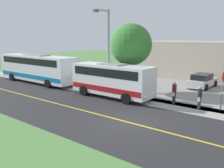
% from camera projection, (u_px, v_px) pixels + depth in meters
% --- Properties ---
extents(ground_plane, '(120.00, 120.00, 0.00)m').
position_uv_depth(ground_plane, '(129.00, 123.00, 14.79)').
color(ground_plane, '#548442').
extents(road_surface, '(8.00, 100.00, 0.01)m').
position_uv_depth(road_surface, '(129.00, 123.00, 14.79)').
color(road_surface, '#28282B').
rests_on(road_surface, ground).
extents(sidewalk, '(2.40, 100.00, 0.01)m').
position_uv_depth(sidewalk, '(167.00, 104.00, 18.80)').
color(sidewalk, '#9E9991').
rests_on(sidewalk, ground).
extents(road_centre_line, '(0.16, 100.00, 0.00)m').
position_uv_depth(road_centre_line, '(129.00, 123.00, 14.79)').
color(road_centre_line, gold).
rests_on(road_centre_line, ground).
extents(shuttle_bus_front, '(2.57, 7.65, 2.96)m').
position_uv_depth(shuttle_bus_front, '(112.00, 79.00, 20.90)').
color(shuttle_bus_front, white).
rests_on(shuttle_bus_front, ground).
extents(transit_bus_rear, '(2.72, 11.40, 3.25)m').
position_uv_depth(transit_bus_rear, '(37.00, 67.00, 27.65)').
color(transit_bus_rear, white).
rests_on(transit_bus_rear, ground).
extents(pedestrian_with_bags, '(0.72, 0.34, 1.67)m').
position_uv_depth(pedestrian_with_bags, '(200.00, 97.00, 17.58)').
color(pedestrian_with_bags, '#335972').
rests_on(pedestrian_with_bags, ground).
extents(pedestrian_waiting, '(0.72, 0.34, 1.79)m').
position_uv_depth(pedestrian_waiting, '(174.00, 92.00, 18.83)').
color(pedestrian_waiting, '#262628').
rests_on(pedestrian_waiting, ground).
extents(stop_sign, '(0.76, 0.07, 2.88)m').
position_uv_depth(stop_sign, '(223.00, 84.00, 16.83)').
color(stop_sign, slate).
rests_on(stop_sign, ground).
extents(street_light_pole, '(1.97, 0.24, 7.56)m').
position_uv_depth(street_light_pole, '(107.00, 49.00, 21.23)').
color(street_light_pole, '#9E9EA3').
rests_on(street_light_pole, ground).
extents(parked_car_near, '(4.47, 2.15, 1.45)m').
position_uv_depth(parked_car_near, '(202.00, 81.00, 25.10)').
color(parked_car_near, silver).
rests_on(parked_car_near, ground).
extents(tree_curbside, '(3.96, 3.96, 6.48)m').
position_uv_depth(tree_curbside, '(131.00, 45.00, 22.63)').
color(tree_curbside, '#4C3826').
rests_on(tree_curbside, ground).
extents(commercial_building, '(10.00, 19.49, 4.64)m').
position_uv_depth(commercial_building, '(217.00, 60.00, 31.30)').
color(commercial_building, '#B7A893').
rests_on(commercial_building, ground).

